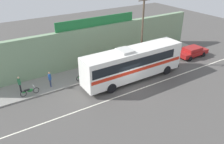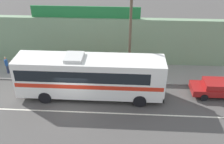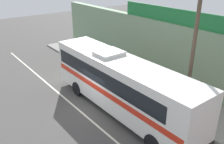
% 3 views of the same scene
% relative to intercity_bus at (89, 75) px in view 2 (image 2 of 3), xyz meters
% --- Properties ---
extents(ground_plane, '(70.00, 70.00, 0.00)m').
position_rel_intercity_bus_xyz_m(ground_plane, '(-1.21, -1.36, -2.07)').
color(ground_plane, '#4F4C49').
extents(sidewalk_slab, '(30.00, 3.60, 0.14)m').
position_rel_intercity_bus_xyz_m(sidewalk_slab, '(-1.21, 3.84, -2.00)').
color(sidewalk_slab, gray).
rests_on(sidewalk_slab, ground_plane).
extents(storefront_facade, '(30.00, 0.70, 4.80)m').
position_rel_intercity_bus_xyz_m(storefront_facade, '(-1.21, 5.99, 0.33)').
color(storefront_facade, gray).
rests_on(storefront_facade, ground_plane).
extents(storefront_billboard, '(10.43, 0.12, 1.10)m').
position_rel_intercity_bus_xyz_m(storefront_billboard, '(-1.02, 5.99, 3.28)').
color(storefront_billboard, '#1E7538').
rests_on(storefront_billboard, storefront_facade).
extents(road_center_stripe, '(30.00, 0.14, 0.01)m').
position_rel_intercity_bus_xyz_m(road_center_stripe, '(-1.21, -2.16, -2.06)').
color(road_center_stripe, silver).
rests_on(road_center_stripe, ground_plane).
extents(intercity_bus, '(11.86, 2.59, 3.78)m').
position_rel_intercity_bus_xyz_m(intercity_bus, '(0.00, 0.00, 0.00)').
color(intercity_bus, white).
rests_on(intercity_bus, ground_plane).
extents(parked_car, '(4.53, 1.87, 1.37)m').
position_rel_intercity_bus_xyz_m(parked_car, '(10.73, 0.75, -1.33)').
color(parked_car, maroon).
rests_on(parked_car, ground_plane).
extents(utility_pole, '(1.60, 0.22, 8.36)m').
position_rel_intercity_bus_xyz_m(utility_pole, '(3.23, 2.57, 2.39)').
color(utility_pole, brown).
rests_on(utility_pole, sidewalk_slab).
extents(motorcycle_blue, '(1.85, 0.56, 0.94)m').
position_rel_intercity_bus_xyz_m(motorcycle_blue, '(-4.73, 2.54, -1.50)').
color(motorcycle_blue, black).
rests_on(motorcycle_blue, sidewalk_slab).
extents(pedestrian_by_curb, '(0.30, 0.48, 1.58)m').
position_rel_intercity_bus_xyz_m(pedestrian_by_curb, '(-0.62, 3.38, -1.02)').
color(pedestrian_by_curb, navy).
rests_on(pedestrian_by_curb, sidewalk_slab).
extents(pedestrian_far_right, '(0.30, 0.48, 1.70)m').
position_rel_intercity_bus_xyz_m(pedestrian_far_right, '(-8.32, 3.05, -0.93)').
color(pedestrian_far_right, navy).
rests_on(pedestrian_far_right, sidewalk_slab).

